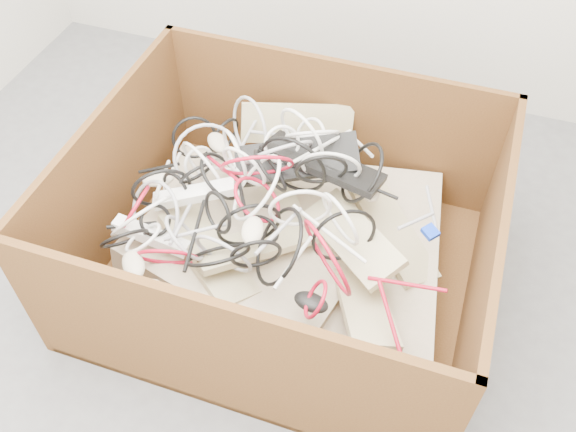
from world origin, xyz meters
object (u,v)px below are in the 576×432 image
(cardboard_box, at_px, (281,250))
(power_strip_right, at_px, (151,236))
(vga_plug, at_px, (430,232))
(power_strip_left, at_px, (195,194))

(cardboard_box, relative_size, power_strip_right, 5.19)
(cardboard_box, xyz_separation_m, vga_plug, (0.47, 0.04, 0.23))
(vga_plug, bearing_deg, cardboard_box, -136.15)
(cardboard_box, bearing_deg, power_strip_right, -148.94)
(cardboard_box, bearing_deg, vga_plug, 4.29)
(power_strip_right, bearing_deg, cardboard_box, 31.15)
(power_strip_left, bearing_deg, vga_plug, -13.31)
(power_strip_left, xyz_separation_m, power_strip_right, (-0.08, -0.17, -0.05))
(cardboard_box, relative_size, vga_plug, 28.46)
(power_strip_left, height_order, power_strip_right, power_strip_left)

